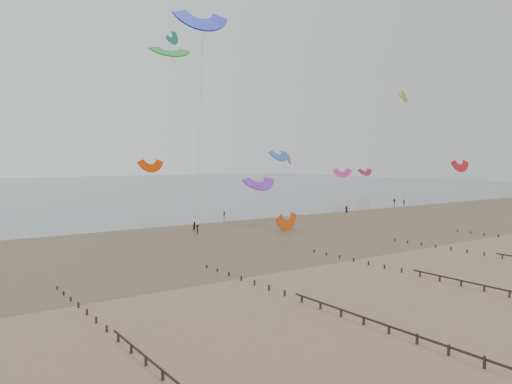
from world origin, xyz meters
TOP-DOWN VIEW (x-y plane):
  - ground at (0.00, 0.00)m, footprint 500.00×500.00m
  - sea_and_shore at (-4.08, 34.40)m, footprint 500.00×665.00m
  - kitesurfers at (27.30, 48.26)m, footprint 139.68×20.90m
  - grounded_kite at (15.24, 32.30)m, footprint 7.74×6.93m
  - kites_airborne at (1.04, 88.39)m, footprint 238.78×129.32m

SIDE VIEW (x-z plane):
  - ground at x=0.00m, z-range 0.00..0.00m
  - grounded_kite at x=15.24m, z-range -1.75..1.75m
  - sea_and_shore at x=-4.08m, z-range -0.01..0.02m
  - kitesurfers at x=27.30m, z-range -0.05..1.78m
  - kites_airborne at x=1.04m, z-range 0.87..42.11m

